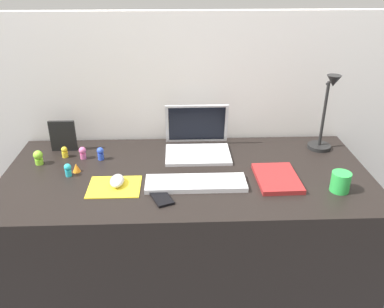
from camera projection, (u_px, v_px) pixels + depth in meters
ground_plane at (188, 299)px, 2.07m from camera, size 6.00×6.00×0.00m
back_wall at (185, 146)px, 2.13m from camera, size 2.78×0.05×1.36m
desk at (187, 241)px, 1.91m from camera, size 1.58×0.72×0.74m
laptop at (197, 140)px, 1.91m from camera, size 0.30×0.25×0.21m
keyboard at (196, 183)px, 1.64m from camera, size 0.41×0.13×0.02m
mousepad at (114, 187)px, 1.63m from camera, size 0.21×0.17×0.00m
mouse at (117, 181)px, 1.64m from camera, size 0.06×0.10×0.03m
cell_phone at (161, 197)px, 1.56m from camera, size 0.11×0.14×0.01m
desk_lamp at (326, 115)px, 1.86m from camera, size 0.11×0.14×0.37m
notebook_pad at (277, 178)px, 1.68m from camera, size 0.18×0.24×0.02m
picture_frame at (63, 136)px, 1.91m from camera, size 0.12×0.02×0.15m
coffee_mug at (340, 182)px, 1.59m from camera, size 0.08×0.08×0.08m
toy_figurine_yellow at (65, 152)px, 1.87m from camera, size 0.03×0.03×0.05m
toy_figurine_cyan at (68, 169)px, 1.70m from camera, size 0.03×0.03×0.06m
toy_figurine_lime at (38, 157)px, 1.80m from camera, size 0.04×0.04×0.07m
toy_figurine_blue at (100, 153)px, 1.84m from camera, size 0.03×0.03×0.06m
toy_figurine_pink at (83, 152)px, 1.85m from camera, size 0.03×0.03×0.06m
toy_figurine_orange at (76, 168)px, 1.74m from camera, size 0.04×0.04×0.04m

